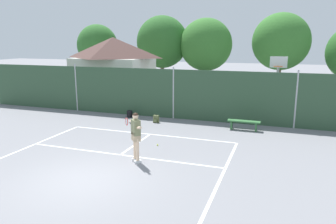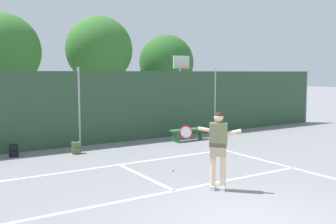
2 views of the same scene
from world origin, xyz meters
name	(u,v)px [view 1 (image 1 of 2)]	position (x,y,z in m)	size (l,w,h in m)	color
ground_plane	(84,180)	(0.00, 0.00, 0.00)	(120.00, 120.00, 0.00)	gray
court_markings	(95,172)	(0.00, 0.65, 0.00)	(8.30, 11.10, 0.01)	white
chainlink_fence	(173,94)	(0.00, 9.00, 1.41)	(26.09, 0.09, 2.96)	#2D4C33
basketball_hoop	(277,79)	(5.52, 10.37, 2.31)	(0.90, 0.67, 3.55)	#9E9EA3
clubhouse_building	(114,67)	(-6.42, 13.76, 2.41)	(5.69, 4.67, 4.66)	silver
treeline_backdrop	(214,45)	(-0.03, 20.38, 4.06)	(27.02, 4.30, 6.69)	brown
tennis_player	(136,133)	(0.91, 2.01, 1.11)	(1.12, 0.99, 1.85)	silver
tennis_ball	(158,145)	(0.96, 4.02, 0.03)	(0.07, 0.07, 0.07)	#CCE033
backpack_black	(130,114)	(-2.48, 8.35, 0.19)	(0.29, 0.26, 0.46)	black
backpack_olive	(156,119)	(-0.57, 7.73, 0.19)	(0.31, 0.28, 0.46)	#566038
courtside_bench	(244,123)	(4.12, 7.76, 0.36)	(1.60, 0.36, 0.48)	#336B38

